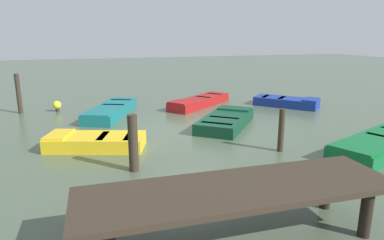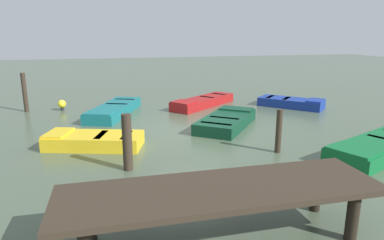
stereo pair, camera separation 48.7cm
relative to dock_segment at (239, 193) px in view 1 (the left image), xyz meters
The scene contains 12 objects.
ground_plane 6.84m from the dock_segment, 101.37° to the right, with size 80.00×80.00×0.00m, color #475642.
dock_segment is the anchor object (origin of this frame).
rowboat_teal 9.92m from the dock_segment, 82.84° to the right, with size 2.64×4.16×0.46m.
rowboat_dark_green 7.25m from the dock_segment, 111.79° to the right, with size 3.15×3.41×0.46m.
rowboat_blue 11.49m from the dock_segment, 126.84° to the right, with size 2.81×2.93×0.46m.
rowboat_red 10.91m from the dock_segment, 105.64° to the right, with size 3.69×3.21×0.46m.
rowboat_yellow 5.94m from the dock_segment, 69.71° to the right, with size 3.06×2.02×0.46m.
rowboat_green 6.43m from the dock_segment, 154.56° to the right, with size 4.04×2.63×0.46m.
mooring_piling_near_right 4.78m from the dock_segment, 130.20° to the right, with size 0.17×0.17×1.27m, color #33281E.
mooring_piling_mid_left 3.67m from the dock_segment, 70.87° to the right, with size 0.24×0.24×1.44m, color #33281E.
mooring_piling_far_left 12.44m from the dock_segment, 66.57° to the right, with size 0.19×0.19×1.71m, color #33281E.
marker_buoy 11.80m from the dock_segment, 72.96° to the right, with size 0.36×0.36×0.48m.
Camera 1 is at (3.59, 11.20, 3.31)m, focal length 31.76 mm.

